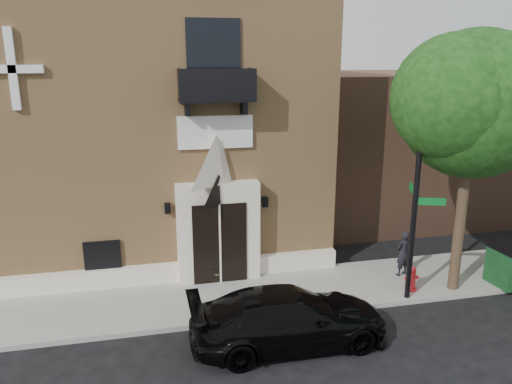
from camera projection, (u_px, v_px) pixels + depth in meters
ground at (270, 321)px, 13.91m from camera, size 120.00×120.00×0.00m
sidewalk at (289, 291)px, 15.51m from camera, size 42.00×3.00×0.15m
church at (147, 122)px, 19.53m from camera, size 12.20×11.01×9.30m
neighbour_building at (465, 140)px, 24.06m from camera, size 18.00×8.00×6.40m
street_tree_left at (477, 103)px, 13.95m from camera, size 4.97×4.38×7.77m
black_sedan at (289, 318)px, 12.64m from camera, size 5.09×2.12×1.47m
street_sign at (416, 204)px, 14.20m from camera, size 0.89×1.09×5.82m
fire_hydrant at (411, 278)px, 15.34m from camera, size 0.44×0.35×0.78m
planter at (217, 270)px, 16.02m from camera, size 0.71×0.65×0.68m
pedestrian_near at (403, 253)px, 16.28m from camera, size 0.65×0.54×1.53m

